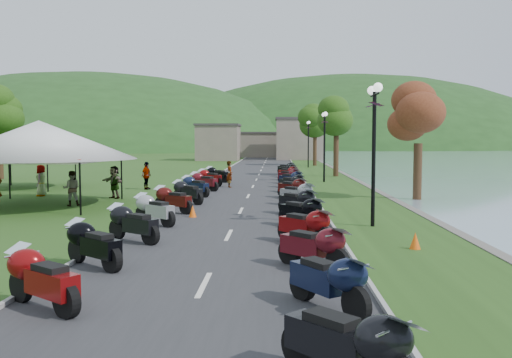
{
  "coord_description": "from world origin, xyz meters",
  "views": [
    {
      "loc": [
        1.56,
        -1.37,
        3.15
      ],
      "look_at": [
        0.6,
        23.45,
        1.3
      ],
      "focal_mm": 38.0,
      "sensor_mm": 36.0,
      "label": 1
    }
  ],
  "objects": [
    {
      "name": "road",
      "position": [
        0.0,
        40.0,
        0.01
      ],
      "size": [
        7.0,
        120.0,
        0.02
      ],
      "primitive_type": "cube",
      "color": "#313134",
      "rests_on": "ground"
    },
    {
      "name": "hills_backdrop",
      "position": [
        0.0,
        200.0,
        0.0
      ],
      "size": [
        360.0,
        120.0,
        76.0
      ],
      "primitive_type": null,
      "color": "#285621",
      "rests_on": "ground"
    },
    {
      "name": "far_building",
      "position": [
        -2.0,
        85.0,
        2.5
      ],
      "size": [
        18.0,
        16.0,
        5.0
      ],
      "primitive_type": "cube",
      "color": "gray",
      "rests_on": "ground"
    },
    {
      "name": "moto_row_left",
      "position": [
        -2.79,
        18.01,
        0.55
      ],
      "size": [
        2.6,
        41.55,
        1.1
      ],
      "primitive_type": null,
      "color": "#331411",
      "rests_on": "ground"
    },
    {
      "name": "moto_row_right",
      "position": [
        2.39,
        25.44,
        0.55
      ],
      "size": [
        2.6,
        42.65,
        1.1
      ],
      "primitive_type": null,
      "color": "#331411",
      "rests_on": "ground"
    },
    {
      "name": "vendor_tent_main",
      "position": [
        -9.49,
        23.45,
        2.0
      ],
      "size": [
        5.95,
        5.95,
        4.0
      ],
      "primitive_type": null,
      "color": "silver",
      "rests_on": "ground"
    },
    {
      "name": "vendor_tent_side",
      "position": [
        -14.27,
        32.39,
        2.0
      ],
      "size": [
        4.47,
        4.47,
        4.0
      ],
      "primitive_type": null,
      "color": "silver",
      "rests_on": "ground"
    },
    {
      "name": "tree_lakeside",
      "position": [
        8.85,
        26.89,
        3.31
      ],
      "size": [
        2.39,
        2.39,
        6.63
      ],
      "primitive_type": null,
      "color": "#2F5D16",
      "rests_on": "ground"
    },
    {
      "name": "pedestrian_b",
      "position": [
        -8.06,
        23.54,
        0.0
      ],
      "size": [
        0.89,
        0.63,
        1.65
      ],
      "primitive_type": "imported",
      "rotation": [
        0.0,
        0.0,
        3.41
      ],
      "color": "slate",
      "rests_on": "ground"
    }
  ]
}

